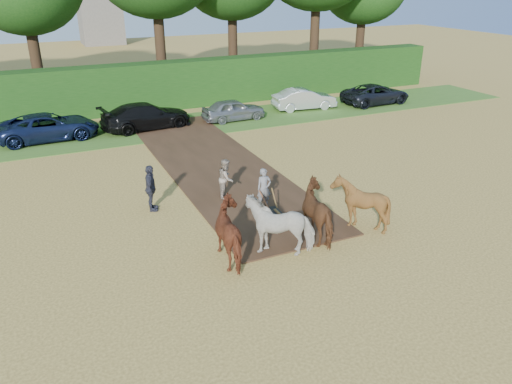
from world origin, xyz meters
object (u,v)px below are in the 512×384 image
(spectator_far, at_px, (151,188))
(parked_cars, at_px, (146,117))
(spectator_near, at_px, (226,178))
(plough_team, at_px, (300,216))

(spectator_far, relative_size, parked_cars, 0.05)
(spectator_near, height_order, plough_team, plough_team)
(plough_team, relative_size, parked_cars, 0.17)
(plough_team, bearing_deg, parked_cars, 95.84)
(spectator_near, xyz_separation_m, plough_team, (0.86, -4.37, 0.13))
(spectator_far, height_order, parked_cars, spectator_far)
(spectator_near, height_order, spectator_far, spectator_far)
(spectator_near, xyz_separation_m, spectator_far, (-2.97, 0.02, 0.10))
(spectator_near, bearing_deg, parked_cars, 34.28)
(plough_team, distance_m, parked_cars, 15.18)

